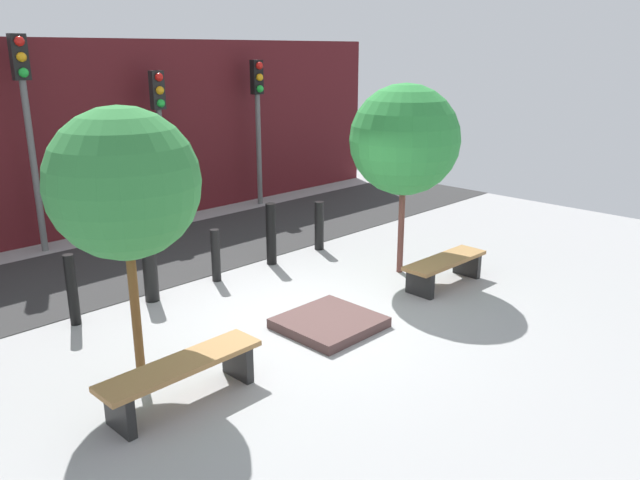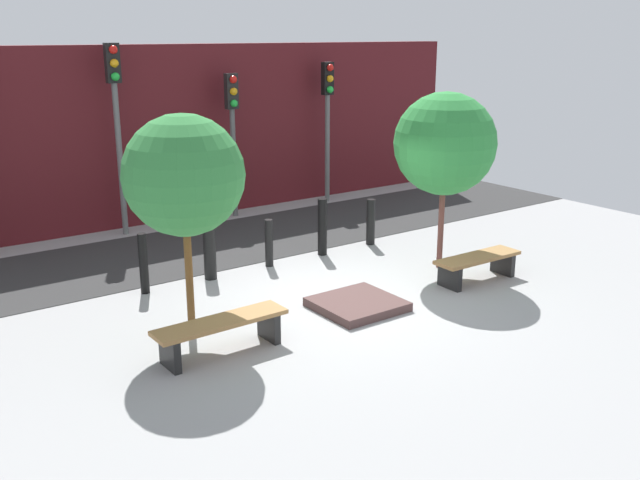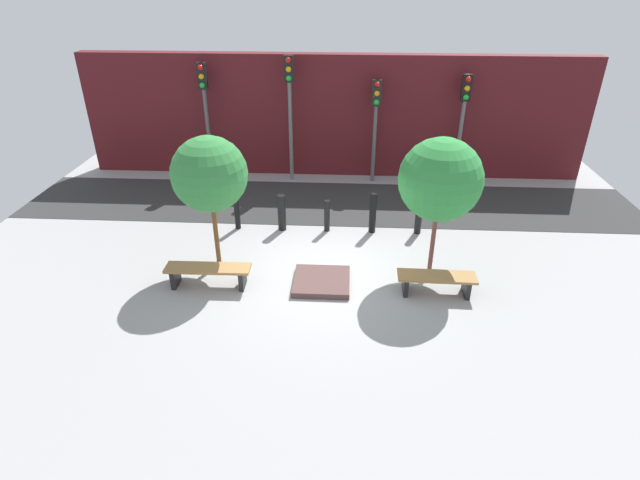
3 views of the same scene
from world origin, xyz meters
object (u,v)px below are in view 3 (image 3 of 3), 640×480
traffic_light_mid_east (376,113)px  bollard_center (327,216)px  tree_behind_right_bench (440,180)px  bollard_far_left (237,211)px  traffic_light_mid_west (290,97)px  bollard_far_right (419,217)px  traffic_light_west (205,101)px  bench_left (208,272)px  bollard_right (373,213)px  planter_bed (322,281)px  tree_behind_left_bench (209,174)px  bench_right (436,280)px  traffic_light_east (463,110)px  bollard_left (282,213)px

traffic_light_mid_east → bollard_center: bearing=-110.1°
tree_behind_right_bench → bollard_far_left: tree_behind_right_bench is taller
traffic_light_mid_west → traffic_light_mid_east: size_ratio=1.21×
bollard_far_right → traffic_light_west: traffic_light_west is taller
bench_left → bollard_right: size_ratio=1.69×
planter_bed → traffic_light_mid_east: bearing=77.9°
traffic_light_west → bench_left: bearing=-76.6°
bollard_center → traffic_light_mid_east: size_ratio=0.27×
tree_behind_left_bench → traffic_light_mid_east: (3.79, 5.49, -0.01)m
bench_right → traffic_light_mid_east: (-1.14, 6.39, 1.93)m
bollard_far_right → traffic_light_west: bearing=150.4°
tree_behind_right_bench → bollard_center: tree_behind_right_bench is taller
planter_bed → bollard_far_right: (2.39, 2.57, 0.40)m
bollard_far_left → bollard_right: 3.59m
bench_left → tree_behind_right_bench: (4.93, 0.90, 1.91)m
planter_bed → traffic_light_west: (-3.98, 6.19, 2.47)m
traffic_light_west → traffic_light_mid_east: (5.31, -0.00, -0.28)m
traffic_light_east → traffic_light_mid_west: bearing=180.0°
traffic_light_east → planter_bed: bearing=-122.7°
bollard_right → traffic_light_east: (2.79, 3.62, 1.82)m
bollard_far_left → bollard_far_right: bollard_far_left is taller
bollard_left → traffic_light_west: 5.00m
bollard_center → traffic_light_mid_west: size_ratio=0.22×
bollard_far_right → planter_bed: bearing=-132.9°
bollard_center → bench_left: bearing=-131.6°
bench_right → traffic_light_mid_west: 7.80m
bollard_right → traffic_light_mid_east: (0.13, 3.62, 1.71)m
planter_bed → traffic_light_mid_east: size_ratio=0.38×
bollard_left → traffic_light_mid_west: size_ratio=0.25×
planter_bed → tree_behind_left_bench: bearing=164.1°
bollard_far_left → traffic_light_west: (-1.59, 3.62, 2.03)m
bench_left → tree_behind_right_bench: tree_behind_right_bench is taller
bollard_left → bollard_far_right: bollard_left is taller
bollard_far_right → traffic_light_west: 7.62m
bench_left → bollard_far_right: 5.60m
bollard_right → traffic_light_east: 4.92m
bench_left → bollard_far_right: (4.86, 2.77, 0.12)m
bollard_left → bollard_center: size_ratio=1.14×
bench_right → planter_bed: (-2.46, 0.20, -0.25)m
bollard_far_right → traffic_light_mid_east: (-1.07, 3.62, 1.79)m
planter_bed → bollard_center: 2.60m
bollard_far_right → traffic_light_mid_east: size_ratio=0.29×
bollard_center → traffic_light_mid_east: (1.33, 3.62, 1.82)m
bollard_center → traffic_light_east: 5.72m
bench_right → tree_behind_right_bench: (0.00, 0.90, 1.93)m
bench_left → bench_right: 4.93m
traffic_light_mid_east → traffic_light_east: bearing=0.0°
traffic_light_mid_west → bollard_center: bearing=-69.9°
bollard_left → bollard_far_right: size_ratio=1.07×
tree_behind_right_bench → bollard_center: 3.59m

